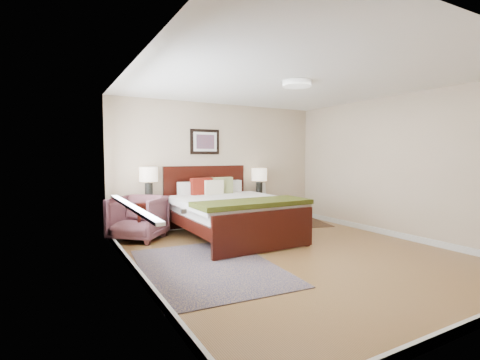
{
  "coord_description": "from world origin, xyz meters",
  "views": [
    {
      "loc": [
        -3.14,
        -3.97,
        1.44
      ],
      "look_at": [
        -0.42,
        0.91,
        1.05
      ],
      "focal_mm": 26.0,
      "sensor_mm": 36.0,
      "label": 1
    }
  ],
  "objects": [
    {
      "name": "ceiling",
      "position": [
        0.0,
        0.0,
        2.5
      ],
      "size": [
        4.5,
        5.0,
        0.02
      ],
      "primitive_type": "cube",
      "color": "white",
      "rests_on": "back_wall"
    },
    {
      "name": "nightstand_right",
      "position": [
        0.81,
        2.26,
        0.34
      ],
      "size": [
        0.56,
        0.42,
        0.56
      ],
      "color": "black",
      "rests_on": "ground"
    },
    {
      "name": "right_wall",
      "position": [
        2.25,
        0.0,
        1.25
      ],
      "size": [
        0.04,
        5.0,
        2.5
      ],
      "primitive_type": "cube",
      "color": "#C1AB8C",
      "rests_on": "ground"
    },
    {
      "name": "bed",
      "position": [
        -0.35,
        1.39,
        0.56
      ],
      "size": [
        1.86,
        2.26,
        1.22
      ],
      "color": "black",
      "rests_on": "ground"
    },
    {
      "name": "door",
      "position": [
        -2.23,
        -1.75,
        1.07
      ],
      "size": [
        0.06,
        1.0,
        2.18
      ],
      "color": "silver",
      "rests_on": "ground"
    },
    {
      "name": "lamp_right",
      "position": [
        0.81,
        2.27,
        0.98
      ],
      "size": [
        0.32,
        0.32,
        0.61
      ],
      "color": "black",
      "rests_on": "nightstand_right"
    },
    {
      "name": "window",
      "position": [
        -2.2,
        0.7,
        1.38
      ],
      "size": [
        0.11,
        2.72,
        1.32
      ],
      "color": "silver",
      "rests_on": "left_wall"
    },
    {
      "name": "nightstand_left",
      "position": [
        -1.54,
        2.25,
        0.5
      ],
      "size": [
        0.52,
        0.47,
        0.62
      ],
      "color": "black",
      "rests_on": "ground"
    },
    {
      "name": "rug_persian",
      "position": [
        -1.35,
        0.07,
        0.01
      ],
      "size": [
        1.83,
        2.45,
        0.01
      ],
      "primitive_type": "cube",
      "rotation": [
        0.0,
        0.0,
        -0.08
      ],
      "color": "#0C123C",
      "rests_on": "ground"
    },
    {
      "name": "lamp_left",
      "position": [
        -1.54,
        2.27,
        1.05
      ],
      "size": [
        0.32,
        0.32,
        0.61
      ],
      "color": "black",
      "rests_on": "nightstand_left"
    },
    {
      "name": "ceil_fixture",
      "position": [
        0.0,
        0.0,
        2.47
      ],
      "size": [
        0.44,
        0.44,
        0.08
      ],
      "color": "white",
      "rests_on": "ceiling"
    },
    {
      "name": "floor",
      "position": [
        0.0,
        0.0,
        0.0
      ],
      "size": [
        5.0,
        5.0,
        0.0
      ],
      "primitive_type": "plane",
      "color": "olive",
      "rests_on": "ground"
    },
    {
      "name": "wall_art",
      "position": [
        -0.35,
        2.47,
        1.72
      ],
      "size": [
        0.62,
        0.05,
        0.5
      ],
      "color": "black",
      "rests_on": "back_wall"
    },
    {
      "name": "left_wall",
      "position": [
        -2.25,
        0.0,
        1.25
      ],
      "size": [
        0.04,
        5.0,
        2.5
      ],
      "primitive_type": "cube",
      "color": "#C1AB8C",
      "rests_on": "ground"
    },
    {
      "name": "rug_navy",
      "position": [
        1.72,
        1.8,
        0.01
      ],
      "size": [
        1.01,
        1.27,
        0.01
      ],
      "primitive_type": "cube",
      "rotation": [
        0.0,
        0.0,
        -0.27
      ],
      "color": "black",
      "rests_on": "ground"
    },
    {
      "name": "back_wall",
      "position": [
        0.0,
        2.5,
        1.25
      ],
      "size": [
        4.5,
        0.04,
        2.5
      ],
      "primitive_type": "cube",
      "color": "#C1AB8C",
      "rests_on": "ground"
    },
    {
      "name": "armchair",
      "position": [
        -1.8,
        2.0,
        0.38
      ],
      "size": [
        1.15,
        1.16,
        0.76
      ],
      "primitive_type": "imported",
      "rotation": [
        0.0,
        0.0,
        -0.71
      ],
      "color": "brown",
      "rests_on": "ground"
    }
  ]
}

